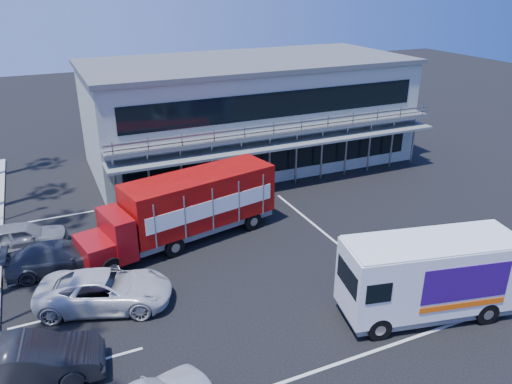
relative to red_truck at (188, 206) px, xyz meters
name	(u,v)px	position (x,y,z in m)	size (l,w,h in m)	color
ground	(316,265)	(4.68, -4.85, -1.87)	(120.00, 120.00, 0.00)	black
building	(248,111)	(7.68, 10.09, 1.78)	(22.40, 12.00, 7.30)	#999F92
red_truck	(188,206)	(0.00, 0.00, 0.00)	(10.39, 4.46, 3.41)	maroon
white_van	(429,276)	(6.68, -9.85, -0.10)	(7.16, 3.73, 3.33)	white
parked_car_b	(27,363)	(-7.82, -7.35, -1.07)	(1.71, 4.89, 1.61)	black
parked_car_c	(105,290)	(-4.82, -4.05, -1.13)	(2.47, 5.36, 1.49)	silver
parked_car_d	(60,257)	(-6.28, -0.44, -1.17)	(1.96, 4.82, 1.40)	#2A2E38
parked_car_e	(22,237)	(-7.82, 2.35, -1.15)	(1.70, 4.22, 1.44)	gray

